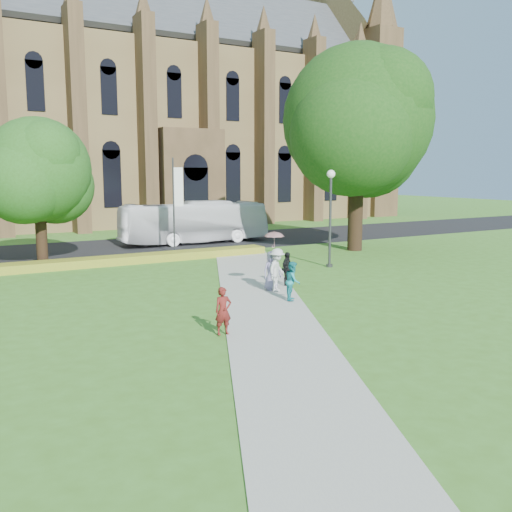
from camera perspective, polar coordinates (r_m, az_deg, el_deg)
ground at (r=21.89m, az=1.99°, el=-5.17°), size 160.00×160.00×0.00m
road at (r=40.01m, az=-13.36°, el=0.84°), size 160.00×10.00×0.02m
footpath at (r=22.72m, az=0.65°, el=-4.61°), size 15.58×28.54×0.04m
flower_hedge at (r=32.96m, az=-13.29°, el=-0.38°), size 18.00×1.40×0.45m
cathedral at (r=62.06m, az=-10.07°, el=15.58°), size 52.60×18.25×28.00m
streetlamp at (r=30.96m, az=7.45°, el=4.94°), size 0.44×0.44×5.24m
large_tree at (r=37.99m, az=10.14°, el=13.17°), size 9.60×9.60×13.20m
street_tree_1 at (r=32.96m, az=-20.99°, el=8.02°), size 5.60×5.60×8.05m
banner_pole_0 at (r=35.88m, az=-8.07°, el=5.55°), size 0.70×0.10×6.00m
tour_coach at (r=41.32m, az=-6.15°, el=3.37°), size 10.87×2.70×3.02m
pedestrian_0 at (r=18.08m, az=-3.30°, el=-5.50°), size 0.58×0.41×1.52m
pedestrian_1 at (r=22.84m, az=3.72°, el=-2.50°), size 0.94×0.96×1.56m
pedestrian_2 at (r=24.51m, az=2.11°, el=-1.39°), size 1.38×1.25×1.86m
pedestrian_3 at (r=25.76m, az=3.11°, el=-1.29°), size 0.96×0.78×1.52m
pedestrian_4 at (r=24.72m, az=1.59°, el=-1.47°), size 0.84×0.55×1.71m
parasol at (r=24.72m, az=1.83°, el=1.40°), size 1.00×1.00×0.74m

